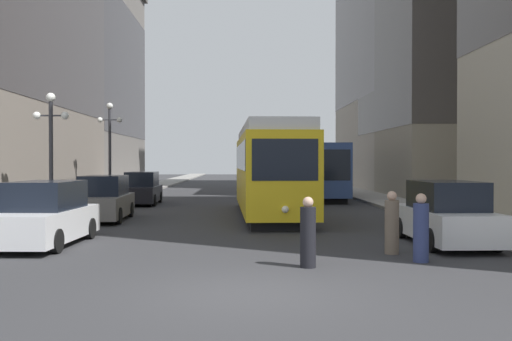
% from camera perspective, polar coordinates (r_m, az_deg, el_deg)
% --- Properties ---
extents(ground_plane, '(200.00, 200.00, 0.00)m').
position_cam_1_polar(ground_plane, '(10.43, -0.70, -12.24)').
color(ground_plane, '#303033').
extents(sidewalk_left, '(2.92, 120.00, 0.15)m').
position_cam_1_polar(sidewalk_left, '(50.90, -10.91, -1.75)').
color(sidewalk_left, gray).
rests_on(sidewalk_left, ground).
extents(sidewalk_right, '(2.92, 120.00, 0.15)m').
position_cam_1_polar(sidewalk_right, '(50.94, 8.23, -1.74)').
color(sidewalk_right, gray).
rests_on(sidewalk_right, ground).
extents(streetcar, '(3.02, 12.62, 3.89)m').
position_cam_1_polar(streetcar, '(24.96, 1.38, 0.24)').
color(streetcar, black).
rests_on(streetcar, ground).
extents(transit_bus, '(2.91, 12.69, 3.45)m').
position_cam_1_polar(transit_bus, '(37.64, 6.17, 0.20)').
color(transit_bus, black).
rests_on(transit_bus, ground).
extents(parked_car_left_near, '(2.02, 4.63, 1.82)m').
position_cam_1_polar(parked_car_left_near, '(23.76, -15.06, -2.85)').
color(parked_car_left_near, black).
rests_on(parked_car_left_near, ground).
extents(parked_car_left_mid, '(2.04, 4.59, 1.82)m').
position_cam_1_polar(parked_car_left_mid, '(17.20, -20.42, -4.28)').
color(parked_car_left_mid, black).
rests_on(parked_car_left_mid, ground).
extents(parked_car_right_far, '(1.90, 4.55, 1.82)m').
position_cam_1_polar(parked_car_right_far, '(17.13, 18.51, -4.29)').
color(parked_car_right_far, black).
rests_on(parked_car_right_far, ground).
extents(parked_car_left_far, '(2.00, 4.76, 1.82)m').
position_cam_1_polar(parked_car_left_far, '(32.36, -11.40, -1.86)').
color(parked_car_left_far, black).
rests_on(parked_car_left_far, ground).
extents(pedestrian_crossing_near, '(0.36, 0.36, 1.59)m').
position_cam_1_polar(pedestrian_crossing_near, '(12.82, 5.25, -6.43)').
color(pedestrian_crossing_near, black).
rests_on(pedestrian_crossing_near, ground).
extents(pedestrian_crossing_far, '(0.36, 0.36, 1.62)m').
position_cam_1_polar(pedestrian_crossing_far, '(14.00, 16.26, -5.77)').
color(pedestrian_crossing_far, navy).
rests_on(pedestrian_crossing_far, ground).
extents(pedestrian_on_sidewalk, '(0.36, 0.36, 1.62)m').
position_cam_1_polar(pedestrian_on_sidewalk, '(15.04, 13.50, -5.32)').
color(pedestrian_on_sidewalk, '#6B5B4C').
rests_on(pedestrian_on_sidewalk, ground).
extents(lamp_post_left_near, '(1.41, 0.36, 4.93)m').
position_cam_1_polar(lamp_post_left_near, '(23.65, -19.93, 3.37)').
color(lamp_post_left_near, '#333338').
rests_on(lamp_post_left_near, sidewalk_left).
extents(lamp_post_left_far, '(1.41, 0.36, 5.59)m').
position_cam_1_polar(lamp_post_left_far, '(33.26, -14.49, 3.31)').
color(lamp_post_left_far, '#333338').
rests_on(lamp_post_left_far, sidewalk_left).
extents(building_left_corner, '(16.21, 17.61, 18.98)m').
position_cam_1_polar(building_left_corner, '(52.81, -21.19, 8.82)').
color(building_left_corner, slate).
rests_on(building_left_corner, ground).
extents(building_right_corner, '(14.89, 18.21, 31.57)m').
position_cam_1_polar(building_right_corner, '(55.91, 17.09, 15.22)').
color(building_right_corner, '#A89E8E').
rests_on(building_right_corner, ground).
extents(building_right_far, '(10.64, 15.96, 19.05)m').
position_cam_1_polar(building_right_far, '(44.14, 18.83, 10.49)').
color(building_right_far, gray).
rests_on(building_right_far, ground).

